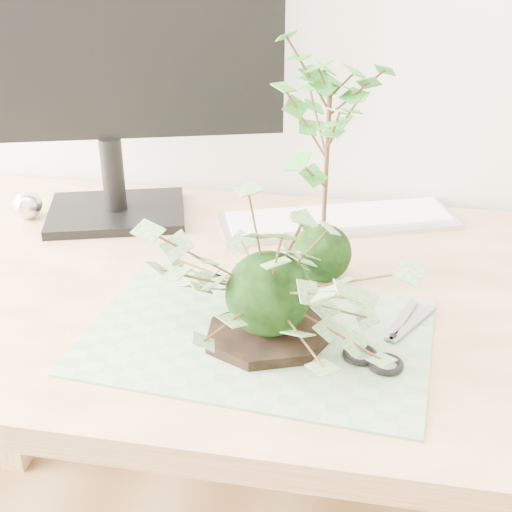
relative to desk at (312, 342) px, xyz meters
name	(u,v)px	position (x,y,z in m)	size (l,w,h in m)	color
desk	(312,342)	(0.00, 0.00, 0.00)	(1.60, 0.70, 0.74)	tan
cutting_mat	(258,335)	(-0.06, -0.13, 0.09)	(0.45, 0.30, 0.00)	#629164
stone_dish	(268,335)	(-0.05, -0.14, 0.10)	(0.17, 0.17, 0.01)	black
ivy_kokedama	(269,258)	(-0.05, -0.14, 0.21)	(0.32, 0.32, 0.22)	black
maple_kokedama	(329,113)	(0.00, 0.04, 0.34)	(0.25, 0.25, 0.37)	black
keyboard	(339,220)	(0.01, 0.24, 0.10)	(0.43, 0.26, 0.02)	#B3B3BB
monitor	(102,43)	(-0.38, 0.21, 0.39)	(0.58, 0.24, 0.52)	black
foil_ball	(28,205)	(-0.53, 0.16, 0.11)	(0.05, 0.05, 0.05)	silver
scissors	(389,352)	(0.11, -0.14, 0.10)	(0.09, 0.19, 0.01)	gray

